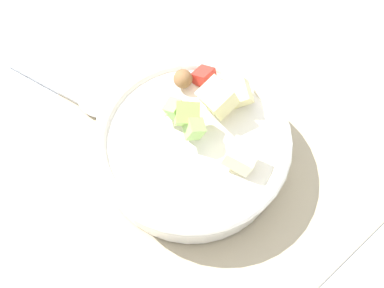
% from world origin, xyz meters
% --- Properties ---
extents(ground_plane, '(2.40, 2.40, 0.00)m').
position_xyz_m(ground_plane, '(0.00, 0.00, 0.00)').
color(ground_plane, silver).
extents(placemat, '(0.45, 0.38, 0.01)m').
position_xyz_m(placemat, '(0.00, 0.00, 0.00)').
color(placemat, tan).
rests_on(placemat, ground_plane).
extents(salad_bowl, '(0.26, 0.26, 0.12)m').
position_xyz_m(salad_bowl, '(-0.01, 0.01, 0.05)').
color(salad_bowl, white).
rests_on(salad_bowl, placemat).
extents(serving_spoon, '(0.19, 0.08, 0.01)m').
position_xyz_m(serving_spoon, '(-0.20, -0.05, 0.01)').
color(serving_spoon, '#B7B7BC').
rests_on(serving_spoon, placemat).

